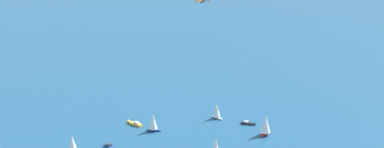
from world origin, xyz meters
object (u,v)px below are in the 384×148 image
object	(u,v)px
sailboat_outer_ring_d	(72,146)
motorboat_outer_ring_b	(134,123)
motorboat_far_port	(111,147)
sailboat_trailing	(217,111)
sailboat_near_centre	(153,122)
motorboat_outer_ring_a	(249,123)
sailboat_outer_ring_c	(265,125)
sailboat_offshore	(215,147)

from	to	relation	value
sailboat_outer_ring_d	motorboat_outer_ring_b	bearing A→B (deg)	153.16
motorboat_far_port	sailboat_trailing	xyz separation A→B (m)	(-35.37, 40.24, 3.08)
sailboat_near_centre	motorboat_outer_ring_b	xyz separation A→B (m)	(-6.55, -9.28, -3.31)
sailboat_trailing	sailboat_near_centre	bearing A→B (deg)	-57.84
sailboat_near_centre	motorboat_far_port	world-z (taller)	sailboat_near_centre
motorboat_outer_ring_a	sailboat_outer_ring_c	bearing A→B (deg)	28.34
sailboat_outer_ring_c	motorboat_far_port	bearing A→B (deg)	-73.88
sailboat_trailing	sailboat_outer_ring_d	xyz separation A→B (m)	(43.93, -52.76, 0.93)
sailboat_trailing	sailboat_outer_ring_c	size ratio (longest dim) A/B	0.80
sailboat_offshore	sailboat_outer_ring_c	world-z (taller)	sailboat_outer_ring_c
sailboat_trailing	sailboat_outer_ring_d	distance (m)	68.66
sailboat_outer_ring_d	sailboat_outer_ring_c	bearing A→B (deg)	109.62
sailboat_near_centre	sailboat_outer_ring_d	distance (m)	38.09
sailboat_trailing	motorboat_outer_ring_b	size ratio (longest dim) A/B	1.07
sailboat_trailing	motorboat_outer_ring_a	bearing A→B (deg)	65.54
motorboat_far_port	sailboat_outer_ring_c	bearing A→B (deg)	106.12
sailboat_near_centre	sailboat_outer_ring_c	size ratio (longest dim) A/B	0.86
sailboat_near_centre	sailboat_outer_ring_d	bearing A→B (deg)	-44.01
sailboat_offshore	motorboat_outer_ring_b	distance (m)	46.27
motorboat_outer_ring_b	sailboat_outer_ring_c	distance (m)	56.64
sailboat_outer_ring_d	motorboat_far_port	bearing A→B (deg)	124.35
sailboat_trailing	sailboat_outer_ring_d	world-z (taller)	sailboat_outer_ring_d
motorboat_far_port	sailboat_trailing	world-z (taller)	sailboat_trailing
sailboat_near_centre	motorboat_outer_ring_a	xyz separation A→B (m)	(-10.07, 40.54, -3.41)
sailboat_offshore	sailboat_outer_ring_c	xyz separation A→B (m)	(-21.23, 20.11, 0.89)
motorboat_outer_ring_a	motorboat_outer_ring_b	size ratio (longest dim) A/B	0.88
sailboat_near_centre	sailboat_outer_ring_c	world-z (taller)	sailboat_outer_ring_c
sailboat_trailing	motorboat_outer_ring_b	distance (m)	37.09
sailboat_outer_ring_c	sailboat_outer_ring_d	size ratio (longest dim) A/B	0.99
motorboat_outer_ring_a	motorboat_outer_ring_b	xyz separation A→B (m)	(3.52, -49.81, 0.10)
sailboat_offshore	sailboat_outer_ring_c	bearing A→B (deg)	136.55
motorboat_far_port	motorboat_outer_ring_b	bearing A→B (deg)	169.61
sailboat_offshore	sailboat_near_centre	bearing A→B (deg)	-130.31
motorboat_outer_ring_a	sailboat_outer_ring_d	size ratio (longest dim) A/B	0.65
sailboat_offshore	sailboat_outer_ring_d	size ratio (longest dim) A/B	0.80
motorboat_far_port	motorboat_outer_ring_a	bearing A→B (deg)	117.95
sailboat_outer_ring_c	sailboat_outer_ring_d	world-z (taller)	sailboat_outer_ring_d
motorboat_far_port	sailboat_outer_ring_d	size ratio (longest dim) A/B	0.65
motorboat_far_port	sailboat_trailing	size ratio (longest dim) A/B	0.81
sailboat_outer_ring_c	sailboat_outer_ring_d	distance (m)	77.64
sailboat_near_centre	motorboat_far_port	size ratio (longest dim) A/B	1.32
motorboat_outer_ring_b	sailboat_outer_ring_d	xyz separation A→B (m)	(33.94, -17.18, 3.98)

